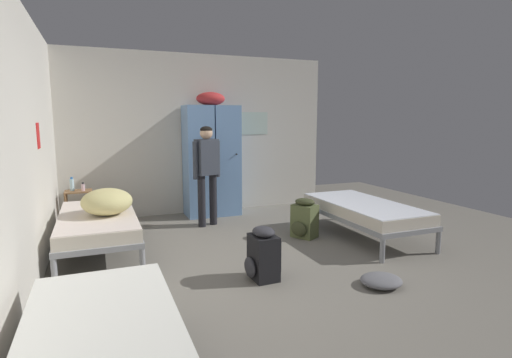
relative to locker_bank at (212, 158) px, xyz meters
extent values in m
plane|color=slate|center=(-0.13, -2.63, -0.97)|extent=(9.32, 9.32, 0.00)
cube|color=beige|center=(-0.13, 0.31, 0.39)|extent=(4.64, 0.06, 2.72)
cube|color=beige|center=(-2.42, -2.63, 0.39)|extent=(0.06, 5.83, 2.72)
cube|color=#B7CCBC|center=(0.87, 0.28, 0.58)|extent=(0.55, 0.01, 0.40)
cube|color=red|center=(-2.39, -1.61, 0.48)|extent=(0.01, 0.20, 0.28)
cube|color=#6B93C6|center=(-0.23, 0.00, -0.04)|extent=(0.44, 0.52, 1.85)
cylinder|color=black|center=(-0.11, -0.27, 0.08)|extent=(0.02, 0.03, 0.02)
cube|color=#6B93C6|center=(0.23, 0.00, -0.04)|extent=(0.44, 0.52, 1.85)
cylinder|color=black|center=(0.35, -0.27, 0.08)|extent=(0.02, 0.03, 0.02)
ellipsoid|color=red|center=(0.00, 0.00, 0.99)|extent=(0.48, 0.36, 0.22)
cylinder|color=brown|center=(-2.27, -0.23, -0.69)|extent=(0.03, 0.03, 0.55)
cylinder|color=brown|center=(-1.92, -0.23, -0.69)|extent=(0.03, 0.03, 0.55)
cylinder|color=brown|center=(-2.27, 0.04, -0.69)|extent=(0.03, 0.03, 0.55)
cylinder|color=brown|center=(-1.92, 0.04, -0.69)|extent=(0.03, 0.03, 0.55)
cube|color=brown|center=(-2.09, -0.10, -0.78)|extent=(0.38, 0.30, 0.02)
cube|color=brown|center=(-2.09, -0.10, -0.41)|extent=(0.38, 0.30, 0.02)
cylinder|color=gray|center=(-2.26, -2.33, -0.83)|extent=(0.06, 0.06, 0.28)
cylinder|color=gray|center=(-1.42, -2.33, -0.83)|extent=(0.06, 0.06, 0.28)
cylinder|color=gray|center=(-2.26, -0.49, -0.83)|extent=(0.06, 0.06, 0.28)
cylinder|color=gray|center=(-1.42, -0.49, -0.83)|extent=(0.06, 0.06, 0.28)
cube|color=gray|center=(-1.84, -1.41, -0.66)|extent=(0.90, 1.90, 0.06)
cube|color=beige|center=(-1.84, -1.41, -0.56)|extent=(0.87, 1.84, 0.14)
cube|color=silver|center=(-1.84, -1.41, -0.48)|extent=(0.86, 1.82, 0.01)
cylinder|color=gray|center=(2.00, -1.16, -0.83)|extent=(0.06, 0.06, 0.28)
cylinder|color=gray|center=(1.16, -1.16, -0.83)|extent=(0.06, 0.06, 0.28)
cylinder|color=gray|center=(2.00, -3.00, -0.83)|extent=(0.06, 0.06, 0.28)
cylinder|color=gray|center=(1.16, -3.00, -0.83)|extent=(0.06, 0.06, 0.28)
cube|color=gray|center=(1.58, -2.08, -0.66)|extent=(0.90, 1.90, 0.06)
cube|color=beige|center=(1.58, -2.08, -0.56)|extent=(0.87, 1.84, 0.14)
cube|color=silver|center=(1.58, -2.08, -0.48)|extent=(0.86, 1.82, 0.01)
cylinder|color=gray|center=(-2.26, -3.40, -0.83)|extent=(0.06, 0.06, 0.28)
cylinder|color=gray|center=(-1.42, -3.40, -0.83)|extent=(0.06, 0.06, 0.28)
cube|color=gray|center=(-1.84, -4.32, -0.66)|extent=(0.90, 1.90, 0.06)
cube|color=silver|center=(-1.84, -4.32, -0.56)|extent=(0.87, 1.84, 0.14)
cube|color=white|center=(-1.84, -4.32, -0.48)|extent=(0.86, 1.82, 0.01)
ellipsoid|color=#D1C67F|center=(-1.72, -1.50, -0.32)|extent=(0.59, 0.61, 0.32)
cylinder|color=black|center=(-0.16, -0.64, -0.57)|extent=(0.12, 0.12, 0.79)
cylinder|color=black|center=(-0.36, -0.71, -0.57)|extent=(0.12, 0.12, 0.79)
cube|color=#333842|center=(-0.26, -0.68, 0.09)|extent=(0.37, 0.29, 0.54)
cylinder|color=#333842|center=(-0.07, -0.61, 0.05)|extent=(0.08, 0.08, 0.56)
cylinder|color=#333842|center=(-0.45, -0.74, 0.05)|extent=(0.08, 0.08, 0.56)
sphere|color=#DBAD89|center=(-0.26, -0.68, 0.45)|extent=(0.19, 0.19, 0.19)
ellipsoid|color=black|center=(-0.26, -0.68, 0.50)|extent=(0.18, 0.18, 0.11)
cylinder|color=#B2DBEA|center=(-2.17, -0.08, -0.31)|extent=(0.06, 0.06, 0.18)
cylinder|color=#2666B2|center=(-2.17, -0.08, -0.21)|extent=(0.03, 0.03, 0.03)
cylinder|color=beige|center=(-2.02, -0.14, -0.35)|extent=(0.05, 0.05, 0.10)
cylinder|color=black|center=(-2.02, -0.14, -0.28)|extent=(0.03, 0.03, 0.03)
cube|color=#566038|center=(0.82, -1.78, -0.74)|extent=(0.37, 0.40, 0.46)
ellipsoid|color=#383D23|center=(0.69, -1.85, -0.82)|extent=(0.19, 0.25, 0.20)
ellipsoid|color=#383D23|center=(0.82, -1.78, -0.47)|extent=(0.33, 0.36, 0.10)
cube|color=black|center=(0.90, -1.64, -0.72)|extent=(0.05, 0.06, 0.32)
cube|color=black|center=(0.98, -1.79, -0.72)|extent=(0.05, 0.06, 0.32)
cube|color=black|center=(-0.28, -2.93, -0.74)|extent=(0.25, 0.33, 0.46)
ellipsoid|color=#2D2D33|center=(-0.43, -2.93, -0.82)|extent=(0.09, 0.24, 0.20)
ellipsoid|color=#2D2D33|center=(-0.28, -2.93, -0.47)|extent=(0.23, 0.30, 0.10)
cube|color=black|center=(-0.15, -2.83, -0.72)|extent=(0.03, 0.05, 0.32)
cube|color=black|center=(-0.14, -3.01, -0.72)|extent=(0.03, 0.05, 0.32)
ellipsoid|color=slate|center=(0.73, -3.52, -0.91)|extent=(0.42, 0.38, 0.11)
camera|label=1|loc=(-1.82, -6.55, 0.66)|focal=28.17mm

